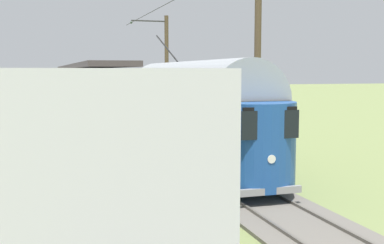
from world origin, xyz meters
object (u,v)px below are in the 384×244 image
object	(u,v)px
boxcar_adjacent	(83,143)
switch_stand	(175,127)
catenary_pole_mid_near	(256,68)
catenary_pole_foreground	(166,69)
vintage_streetcar	(190,109)

from	to	relation	value
boxcar_adjacent	switch_stand	distance (m)	16.54
boxcar_adjacent	catenary_pole_mid_near	distance (m)	10.40
catenary_pole_mid_near	switch_stand	bearing A→B (deg)	-81.62
catenary_pole_foreground	switch_stand	size ratio (longest dim) A/B	6.27
vintage_streetcar	switch_stand	distance (m)	7.26
catenary_pole_mid_near	vintage_streetcar	bearing A→B (deg)	-29.07
catenary_pole_foreground	vintage_streetcar	bearing A→B (deg)	80.26
switch_stand	catenary_pole_foreground	bearing A→B (deg)	-99.73
vintage_streetcar	catenary_pole_mid_near	distance (m)	3.30
catenary_pole_mid_near	catenary_pole_foreground	bearing A→B (deg)	-90.00
catenary_pole_foreground	catenary_pole_mid_near	xyz separation A→B (m)	(0.00, 15.49, 0.00)
vintage_streetcar	catenary_pole_mid_near	bearing A→B (deg)	150.93
switch_stand	catenary_pole_mid_near	bearing A→B (deg)	98.38
boxcar_adjacent	switch_stand	bearing A→B (deg)	-112.68
vintage_streetcar	boxcar_adjacent	distance (m)	9.70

